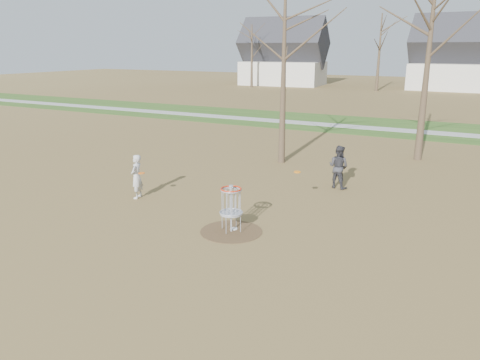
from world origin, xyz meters
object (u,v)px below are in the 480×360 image
(player_standing, at_px, (137,177))
(disc_golf_basket, at_px, (231,201))
(player_throwing, at_px, (338,167))
(disc_grounded, at_px, (234,229))

(player_standing, xyz_separation_m, disc_golf_basket, (4.42, -1.23, 0.14))
(player_standing, relative_size, disc_golf_basket, 1.15)
(player_throwing, bearing_deg, disc_golf_basket, 89.00)
(player_throwing, relative_size, disc_grounded, 7.39)
(disc_golf_basket, bearing_deg, player_throwing, 75.67)
(player_throwing, xyz_separation_m, disc_golf_basket, (-1.46, -5.70, 0.10))
(disc_grounded, bearing_deg, player_standing, 166.63)
(disc_golf_basket, bearing_deg, disc_grounded, 95.09)
(player_standing, distance_m, disc_grounded, 4.59)
(player_standing, bearing_deg, disc_grounded, 62.43)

